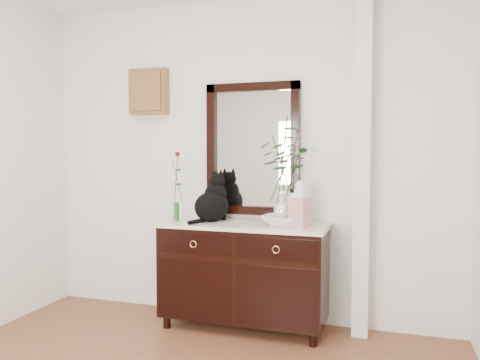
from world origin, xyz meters
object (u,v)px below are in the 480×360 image
(cat, at_px, (212,197))
(lotus_bowl, at_px, (282,220))
(ginger_jar, at_px, (300,203))
(sideboard, at_px, (244,270))

(cat, height_order, lotus_bowl, cat)
(lotus_bowl, relative_size, ginger_jar, 0.86)
(ginger_jar, bearing_deg, cat, 173.34)
(cat, xyz_separation_m, lotus_bowl, (0.60, -0.04, -0.16))
(sideboard, xyz_separation_m, cat, (-0.28, 0.02, 0.58))
(cat, xyz_separation_m, ginger_jar, (0.75, -0.09, -0.02))
(lotus_bowl, bearing_deg, sideboard, 177.71)
(sideboard, relative_size, cat, 3.30)
(cat, height_order, ginger_jar, cat)
(ginger_jar, bearing_deg, sideboard, 172.14)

